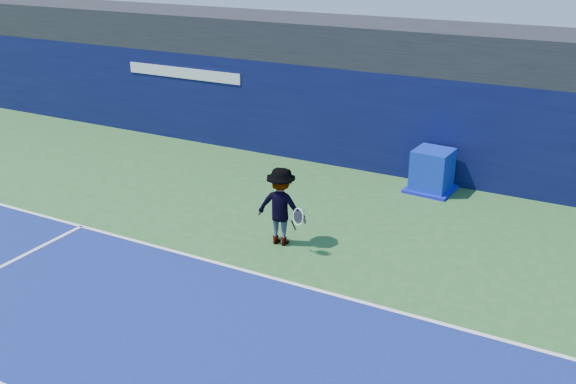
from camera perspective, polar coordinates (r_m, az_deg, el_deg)
name	(u,v)px	position (r m, az deg, el deg)	size (l,w,h in m)	color
ground	(167,349)	(11.54, -10.67, -13.58)	(80.00, 80.00, 0.00)	#2E622C
baseline	(257,274)	(13.59, -2.78, -7.26)	(24.00, 0.10, 0.01)	white
stadium_band	(401,44)	(19.87, 10.02, 12.79)	(36.00, 3.00, 1.20)	black
back_wall_assembly	(385,121)	(19.38, 8.64, 6.29)	(36.00, 1.03, 3.00)	#0A0E38
equipment_cart	(432,172)	(18.16, 12.68, 1.74)	(1.32, 1.32, 1.18)	#0C24A9
tennis_player	(281,206)	(14.51, -0.61, -1.28)	(1.38, 0.79, 1.83)	white
tennis_ball	(283,179)	(16.21, -0.46, 1.20)	(0.06, 0.06, 0.06)	#BFD717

